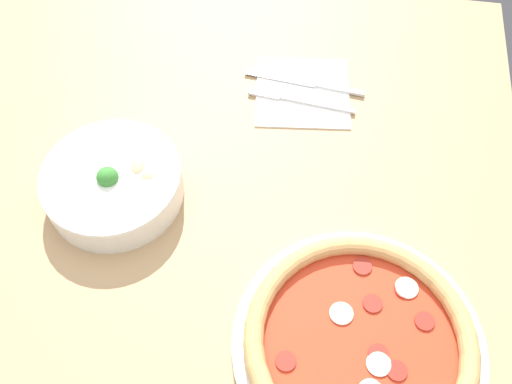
# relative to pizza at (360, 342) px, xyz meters

# --- Properties ---
(dining_table) EXTENTS (1.39, 1.00, 0.77)m
(dining_table) POSITION_rel_pizza_xyz_m (0.03, 0.26, -0.11)
(dining_table) COLOR tan
(dining_table) RESTS_ON ground_plane
(pizza) EXTENTS (0.33, 0.33, 0.04)m
(pizza) POSITION_rel_pizza_xyz_m (0.00, 0.00, 0.00)
(pizza) COLOR white
(pizza) RESTS_ON dining_table
(bowl) EXTENTS (0.21, 0.21, 0.07)m
(bowl) POSITION_rel_pizza_xyz_m (0.18, 0.38, 0.01)
(bowl) COLOR white
(bowl) RESTS_ON dining_table
(napkin) EXTENTS (0.18, 0.18, 0.00)m
(napkin) POSITION_rel_pizza_xyz_m (0.43, 0.12, -0.02)
(napkin) COLOR white
(napkin) RESTS_ON dining_table
(fork) EXTENTS (0.03, 0.18, 0.00)m
(fork) POSITION_rel_pizza_xyz_m (0.41, 0.12, -0.01)
(fork) COLOR silver
(fork) RESTS_ON napkin
(knife) EXTENTS (0.03, 0.21, 0.01)m
(knife) POSITION_rel_pizza_xyz_m (0.45, 0.11, -0.01)
(knife) COLOR silver
(knife) RESTS_ON napkin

